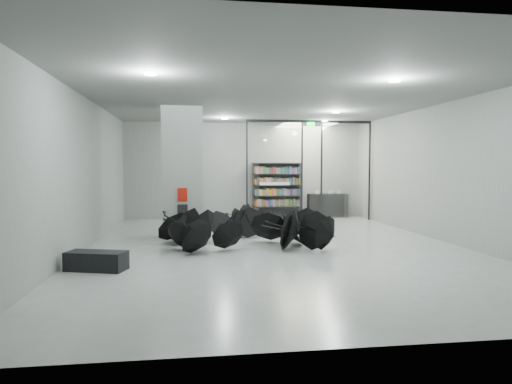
{
  "coord_description": "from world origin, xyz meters",
  "views": [
    {
      "loc": [
        -2.2,
        -12.12,
        2.17
      ],
      "look_at": [
        -0.3,
        1.5,
        1.4
      ],
      "focal_mm": 31.93,
      "sensor_mm": 36.0,
      "label": 1
    }
  ],
  "objects": [
    {
      "name": "bench",
      "position": [
        -4.21,
        -2.32,
        0.2
      ],
      "size": [
        1.33,
        0.87,
        0.4
      ],
      "primitive_type": "cube",
      "rotation": [
        0.0,
        0.0,
        -0.3
      ],
      "color": "black",
      "rests_on": "ground"
    },
    {
      "name": "info_panel",
      "position": [
        -2.5,
        1.38,
        0.85
      ],
      "size": [
        0.3,
        0.03,
        0.42
      ],
      "primitive_type": "cube",
      "color": "black",
      "rests_on": "column"
    },
    {
      "name": "exit_sign",
      "position": [
        2.4,
        5.3,
        3.82
      ],
      "size": [
        0.3,
        0.06,
        0.15
      ],
      "primitive_type": "cube",
      "color": "#0CE533",
      "rests_on": "room"
    },
    {
      "name": "umbrella_cluster",
      "position": [
        -0.83,
        0.53,
        0.3
      ],
      "size": [
        5.28,
        4.76,
        1.3
      ],
      "color": "black",
      "rests_on": "ground"
    },
    {
      "name": "shop_counter",
      "position": [
        3.52,
        6.75,
        0.5
      ],
      "size": [
        1.71,
        0.76,
        1.01
      ],
      "primitive_type": "cube",
      "rotation": [
        0.0,
        0.0,
        -0.06
      ],
      "color": "black",
      "rests_on": "ground"
    },
    {
      "name": "bookshelf",
      "position": [
        1.33,
        6.75,
        1.16
      ],
      "size": [
        2.15,
        0.64,
        2.33
      ],
      "primitive_type": null,
      "rotation": [
        0.0,
        0.0,
        -0.1
      ],
      "color": "black",
      "rests_on": "ground"
    },
    {
      "name": "column",
      "position": [
        -2.5,
        2.0,
        2.0
      ],
      "size": [
        1.2,
        1.2,
        4.0
      ],
      "primitive_type": "cube",
      "color": "slate",
      "rests_on": "ground"
    },
    {
      "name": "fire_cabinet",
      "position": [
        -2.5,
        1.38,
        1.35
      ],
      "size": [
        0.28,
        0.04,
        0.38
      ],
      "primitive_type": "cube",
      "color": "#A50A07",
      "rests_on": "column"
    },
    {
      "name": "room",
      "position": [
        0.0,
        0.0,
        2.84
      ],
      "size": [
        14.0,
        14.02,
        4.01
      ],
      "color": "gray",
      "rests_on": "ground"
    },
    {
      "name": "glass_partition",
      "position": [
        2.39,
        5.5,
        2.18
      ],
      "size": [
        5.06,
        0.08,
        4.0
      ],
      "color": "silver",
      "rests_on": "ground"
    }
  ]
}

